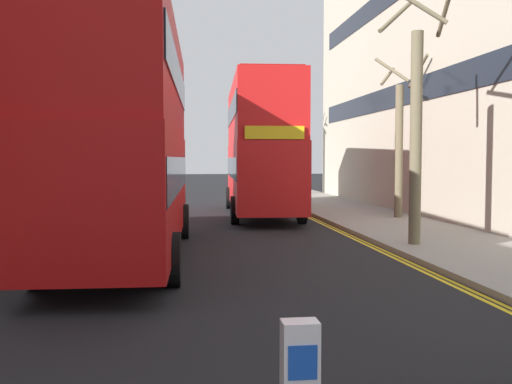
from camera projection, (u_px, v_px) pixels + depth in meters
name	position (u px, v px, depth m)	size (l,w,h in m)	color
sidewalk_right	(441.00, 240.00, 16.81)	(4.00, 80.00, 0.14)	gray
kerb_line_outer	(396.00, 256.00, 14.57)	(0.10, 56.00, 0.01)	yellow
kerb_line_inner	(390.00, 256.00, 14.55)	(0.10, 56.00, 0.01)	yellow
double_decker_bus_away	(127.00, 134.00, 14.16)	(3.05, 10.88, 5.64)	#B20F0F
double_decker_bus_oncoming	(261.00, 144.00, 24.83)	(3.18, 10.91, 5.64)	red
street_tree_mid	(399.00, 142.00, 22.60)	(1.89, 1.86, 6.21)	#6B6047
street_tree_far	(284.00, 144.00, 36.61)	(1.73, 1.73, 6.84)	#6B6047
street_tree_distant	(416.00, 124.00, 15.48)	(1.91, 2.06, 6.70)	#6B6047
townhouse_terrace_right	(510.00, 59.00, 25.75)	(10.08, 28.00, 13.62)	#B2A893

